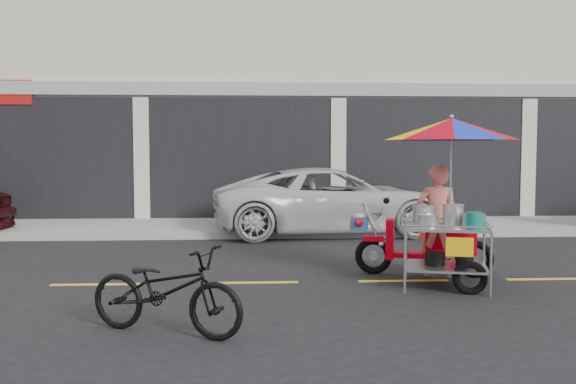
{
  "coord_description": "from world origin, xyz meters",
  "views": [
    {
      "loc": [
        -2.01,
        -8.3,
        1.77
      ],
      "look_at": [
        -1.5,
        0.6,
        1.15
      ],
      "focal_mm": 40.0,
      "sensor_mm": 36.0,
      "label": 1
    }
  ],
  "objects": [
    {
      "name": "sidewalk",
      "position": [
        0.0,
        5.5,
        0.07
      ],
      "size": [
        45.0,
        3.0,
        0.15
      ],
      "primitive_type": "cube",
      "color": "gray",
      "rests_on": "ground"
    },
    {
      "name": "near_bicycle",
      "position": [
        -2.82,
        -2.26,
        0.43
      ],
      "size": [
        1.71,
        1.19,
        0.85
      ],
      "primitive_type": "imported",
      "rotation": [
        0.0,
        0.0,
        1.14
      ],
      "color": "black",
      "rests_on": "ground"
    },
    {
      "name": "ground",
      "position": [
        0.0,
        0.0,
        0.0
      ],
      "size": [
        90.0,
        90.0,
        0.0
      ],
      "primitive_type": "plane",
      "color": "black"
    },
    {
      "name": "centerline",
      "position": [
        0.0,
        0.0,
        0.0
      ],
      "size": [
        42.0,
        0.1,
        0.01
      ],
      "primitive_type": "cube",
      "color": "gold",
      "rests_on": "ground"
    },
    {
      "name": "shophouse_block",
      "position": [
        2.82,
        10.59,
        4.24
      ],
      "size": [
        36.0,
        8.11,
        10.4
      ],
      "color": "beige",
      "rests_on": "ground"
    },
    {
      "name": "white_pickup",
      "position": [
        -0.35,
        4.7,
        0.68
      ],
      "size": [
        5.07,
        2.7,
        1.36
      ],
      "primitive_type": "imported",
      "rotation": [
        0.0,
        0.0,
        1.66
      ],
      "color": "silver",
      "rests_on": "ground"
    },
    {
      "name": "food_vendor_rig",
      "position": [
        0.48,
        -0.13,
        1.38
      ],
      "size": [
        2.16,
        2.11,
        2.19
      ],
      "rotation": [
        0.0,
        0.0,
        -0.26
      ],
      "color": "black",
      "rests_on": "ground"
    }
  ]
}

